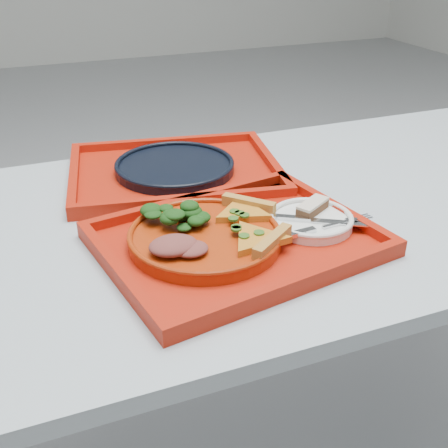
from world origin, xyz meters
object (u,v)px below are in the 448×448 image
Objects in this scene: tray_main at (237,243)px; dessert_bar at (313,207)px; navy_plate at (175,168)px; dinner_plate at (205,239)px; tray_far at (175,174)px.

tray_main is 5.87× the size of dessert_bar.
tray_main is at bearing -88.50° from navy_plate.
navy_plate is at bearing 81.79° from dinner_plate.
tray_far is 1.73× the size of dinner_plate.
tray_main is at bearing -78.33° from tray_far.
navy_plate is at bearing 88.32° from dessert_bar.
tray_main is at bearing -10.30° from dinner_plate.
dinner_plate is 0.32m from navy_plate.
navy_plate reaches higher than tray_main.
tray_far is 1.73× the size of navy_plate.
tray_far is at bearing 82.01° from tray_main.
tray_far is 0.01m from navy_plate.
tray_far is (-0.01, 0.33, 0.00)m from tray_main.
dinner_plate is at bearing 153.08° from dessert_bar.
dessert_bar reaches higher than tray_far.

